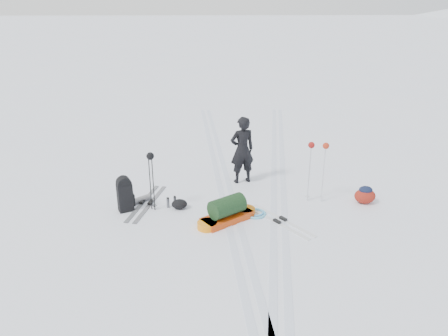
{
  "coord_description": "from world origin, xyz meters",
  "views": [
    {
      "loc": [
        -0.41,
        -8.84,
        4.48
      ],
      "look_at": [
        -0.13,
        0.04,
        0.95
      ],
      "focal_mm": 35.0,
      "sensor_mm": 36.0,
      "label": 1
    }
  ],
  "objects_px": {
    "pulk_sled": "(227,212)",
    "skier": "(242,150)",
    "expedition_rucksack": "(127,194)",
    "ski_poles_black": "(151,163)"
  },
  "relations": [
    {
      "from": "pulk_sled",
      "to": "skier",
      "type": "bearing_deg",
      "value": 42.02
    },
    {
      "from": "expedition_rucksack",
      "to": "ski_poles_black",
      "type": "height_order",
      "value": "ski_poles_black"
    },
    {
      "from": "pulk_sled",
      "to": "expedition_rucksack",
      "type": "height_order",
      "value": "expedition_rucksack"
    },
    {
      "from": "skier",
      "to": "expedition_rucksack",
      "type": "bearing_deg",
      "value": 11.77
    },
    {
      "from": "skier",
      "to": "pulk_sled",
      "type": "distance_m",
      "value": 2.24
    },
    {
      "from": "expedition_rucksack",
      "to": "ski_poles_black",
      "type": "xyz_separation_m",
      "value": [
        0.57,
        -0.02,
        0.73
      ]
    },
    {
      "from": "pulk_sled",
      "to": "expedition_rucksack",
      "type": "distance_m",
      "value": 2.29
    },
    {
      "from": "skier",
      "to": "expedition_rucksack",
      "type": "distance_m",
      "value": 3.08
    },
    {
      "from": "pulk_sled",
      "to": "expedition_rucksack",
      "type": "bearing_deg",
      "value": 128.96
    },
    {
      "from": "expedition_rucksack",
      "to": "ski_poles_black",
      "type": "relative_size",
      "value": 0.6
    }
  ]
}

